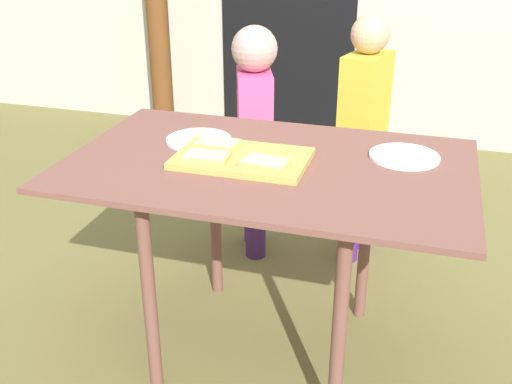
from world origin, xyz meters
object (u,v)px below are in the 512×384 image
Objects in this scene: pizza_slice_far_left at (217,144)px; cutting_board at (242,158)px; child_left at (255,125)px; child_right at (363,127)px; pizza_slice_near_left at (206,157)px; dining_table at (268,188)px; pizza_slice_near_right at (265,163)px; plate_white_left at (199,140)px; plate_white_right at (404,156)px.

cutting_board is at bearing -27.05° from pizza_slice_far_left.
child_left is 0.95× the size of child_right.
dining_table is at bearing 26.32° from pizza_slice_near_left.
pizza_slice_near_right and pizza_slice_near_left have the same top height.
child_right reaches higher than cutting_board.
pizza_slice_near_left is at bearing -84.36° from child_left.
cutting_board is at bearing 146.92° from pizza_slice_near_right.
pizza_slice_far_left and pizza_slice_near_left have the same top height.
pizza_slice_far_left is 0.11m from pizza_slice_near_left.
cutting_board is 0.40× the size of child_left.
child_right is (0.19, 0.84, -0.15)m from pizza_slice_near_right.
child_right reaches higher than pizza_slice_far_left.
child_left reaches higher than pizza_slice_far_left.
pizza_slice_near_left reaches higher than cutting_board.
cutting_board is at bearing -33.79° from plate_white_left.
pizza_slice_near_left is 0.66× the size of plate_white_right.
child_left reaches higher than plate_white_left.
child_right is (0.37, 0.84, -0.15)m from pizza_slice_near_left.
pizza_slice_near_right reaches higher than dining_table.
child_right is (0.28, 0.78, -0.13)m from cutting_board.
child_left is (-0.26, 0.75, -0.15)m from pizza_slice_near_right.
cutting_board is 0.72m from child_left.
child_left is at bearing 96.12° from pizza_slice_far_left.
pizza_slice_near_left is at bearing -62.22° from plate_white_left.
dining_table is at bearing -158.78° from plate_white_right.
dining_table is 8.71× the size of pizza_slice_far_left.
dining_table is at bearing -69.86° from child_left.
plate_white_right is (0.40, 0.16, 0.09)m from dining_table.
child_right reaches higher than child_left.
pizza_slice_far_left is 0.14× the size of child_left.
cutting_board is 0.11m from pizza_slice_near_left.
pizza_slice_near_right is at bearing -70.92° from child_left.
child_right is at bearing 11.56° from child_left.
pizza_slice_near_left is 0.14× the size of child_left.
dining_table is 1.17× the size of child_right.
dining_table is 0.22m from pizza_slice_near_left.
pizza_slice_far_left is at bearing -167.75° from plate_white_right.
child_left is (0.03, 0.56, -0.13)m from plate_white_left.
child_left is at bearing 109.08° from pizza_slice_near_right.
dining_table is 5.70× the size of plate_white_right.
pizza_slice_near_left is at bearing -145.39° from cutting_board.
pizza_slice_near_right is at bearing -148.72° from plate_white_right.
pizza_slice_far_left is at bearing -39.72° from plate_white_left.
child_left is at bearing 141.60° from plate_white_right.
pizza_slice_near_left is at bearing -113.77° from child_right.
plate_white_right is 0.21× the size of child_right.
pizza_slice_near_right is at bearing -33.57° from plate_white_left.
pizza_slice_near_left is 0.14× the size of child_right.
child_left reaches higher than pizza_slice_near_left.
child_right reaches higher than pizza_slice_near_right.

